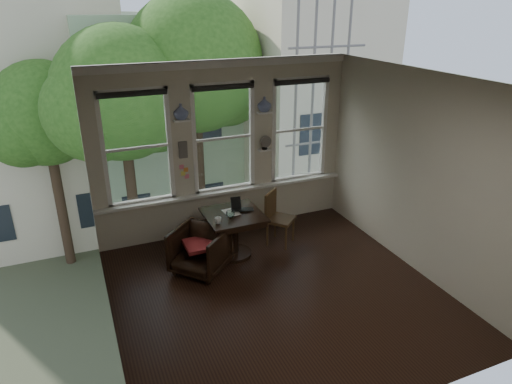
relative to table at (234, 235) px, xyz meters
name	(u,v)px	position (x,y,z in m)	size (l,w,h in m)	color
ground	(277,293)	(0.20, -1.23, -0.38)	(4.50, 4.50, 0.00)	black
ceiling	(282,80)	(0.20, -1.23, 2.62)	(4.50, 4.50, 0.00)	silver
wall_back	(223,149)	(0.20, 1.02, 1.12)	(4.50, 4.50, 0.00)	beige
wall_front	(389,290)	(0.20, -3.48, 1.12)	(4.50, 4.50, 0.00)	beige
wall_left	(100,227)	(-2.05, -1.23, 1.12)	(4.50, 4.50, 0.00)	beige
wall_right	(416,174)	(2.45, -1.23, 1.12)	(4.50, 4.50, 0.00)	beige
window_left	(137,148)	(-1.25, 1.02, 1.32)	(1.10, 0.12, 1.90)	white
window_center	(223,138)	(0.20, 1.02, 1.32)	(1.10, 0.12, 1.90)	white
window_right	(298,129)	(1.65, 1.02, 1.32)	(1.10, 0.12, 1.90)	white
shelf_left	(181,120)	(-0.52, 0.92, 1.73)	(0.26, 0.16, 0.03)	white
shelf_right	(264,112)	(0.93, 0.92, 1.73)	(0.26, 0.16, 0.03)	white
intercom	(183,150)	(-0.52, 0.95, 1.23)	(0.14, 0.06, 0.28)	#59544F
sticky_notes	(184,169)	(-0.52, 0.96, 0.88)	(0.16, 0.01, 0.24)	pink
desk_fan	(265,145)	(0.93, 0.90, 1.16)	(0.20, 0.20, 0.24)	#59544F
vase_left	(181,112)	(-0.52, 0.92, 1.86)	(0.24, 0.24, 0.25)	silver
vase_right	(264,104)	(0.93, 0.92, 1.86)	(0.24, 0.24, 0.25)	silver
table	(234,235)	(0.00, 0.00, 0.00)	(0.90, 0.90, 0.75)	black
armchair_left	(200,250)	(-0.63, -0.23, -0.02)	(0.76, 0.78, 0.71)	black
cushion_red	(200,245)	(-0.63, -0.23, 0.08)	(0.45, 0.45, 0.06)	maroon
side_chair_right	(281,219)	(0.87, 0.08, 0.09)	(0.42, 0.42, 0.92)	#432D18
laptop	(243,211)	(0.16, 0.00, 0.39)	(0.36, 0.23, 0.03)	black
mug	(218,220)	(-0.33, -0.22, 0.42)	(0.10, 0.10, 0.09)	white
drinking_glass	(230,215)	(-0.09, -0.11, 0.43)	(0.13, 0.13, 0.11)	white
tablet	(236,204)	(0.09, 0.13, 0.48)	(0.16, 0.02, 0.22)	black
papers	(231,212)	(-0.01, 0.06, 0.38)	(0.22, 0.30, 0.00)	silver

